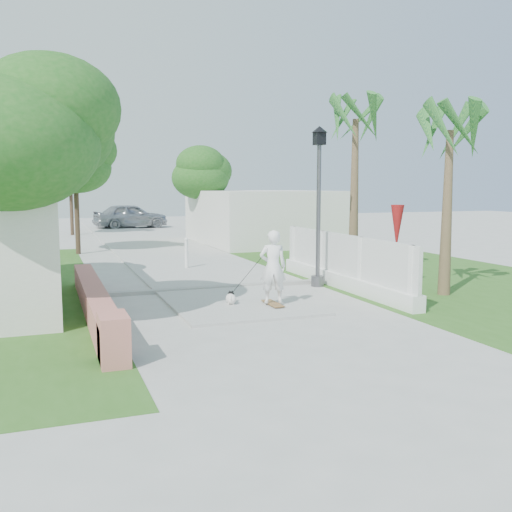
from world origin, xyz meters
name	(u,v)px	position (x,y,z in m)	size (l,w,h in m)	color
ground	(309,347)	(0.00, 0.00, 0.00)	(90.00, 90.00, 0.00)	#B7B7B2
path_strip	(136,242)	(0.00, 20.00, 0.03)	(3.20, 36.00, 0.06)	#B7B7B2
curb	(214,288)	(0.00, 6.00, 0.05)	(6.50, 0.25, 0.10)	#999993
grass_right	(391,267)	(7.00, 8.00, 0.01)	(8.00, 20.00, 0.01)	#305F1E
pink_wall	(96,304)	(-3.30, 3.55, 0.31)	(0.45, 8.20, 0.80)	#C87266
lattice_fence	(342,269)	(3.40, 5.00, 0.54)	(0.35, 7.00, 1.50)	white
building_right	(262,217)	(6.00, 18.00, 1.30)	(6.00, 8.00, 2.60)	silver
street_lamp	(319,200)	(2.90, 5.50, 2.43)	(0.44, 0.44, 4.44)	#59595E
bollard	(186,252)	(0.20, 10.00, 0.58)	(0.14, 0.14, 1.09)	white
patio_umbrella	(397,227)	(4.80, 4.50, 1.69)	(0.36, 0.36, 2.30)	#59595E
tree_left_near	(27,131)	(-4.48, 2.98, 3.82)	(3.60, 3.60, 5.28)	#4C3826
tree_path_left	(76,162)	(-2.98, 15.98, 3.82)	(3.40, 3.40, 5.23)	#4C3826
tree_path_right	(198,173)	(3.22, 19.98, 3.49)	(3.00, 3.00, 4.79)	#4C3826
tree_path_far	(70,169)	(-2.78, 25.98, 3.82)	(3.20, 3.20, 5.17)	#4C3826
palm_far	(356,130)	(4.60, 6.50, 4.48)	(1.80, 1.80, 5.30)	brown
palm_near	(450,140)	(5.40, 3.20, 3.95)	(1.80, 1.80, 4.70)	brown
skateboarder	(261,271)	(0.40, 3.43, 0.85)	(1.23, 1.08, 1.80)	olive
dog	(231,298)	(-0.22, 3.76, 0.19)	(0.34, 0.49, 0.35)	white
parked_car	(131,216)	(1.20, 30.55, 0.84)	(1.98, 4.92, 1.68)	#A5A9AD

